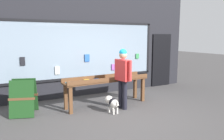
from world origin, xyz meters
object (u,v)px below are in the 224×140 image
(sandwich_board_sign, at_px, (24,97))
(display_table_main, at_px, (106,82))
(small_dog, at_px, (112,102))
(person_browsing, at_px, (123,74))

(sandwich_board_sign, bearing_deg, display_table_main, 12.26)
(small_dog, xyz_separation_m, sandwich_board_sign, (-2.08, 0.93, 0.19))
(person_browsing, bearing_deg, sandwich_board_sign, 62.33)
(display_table_main, xyz_separation_m, small_dog, (-0.15, -0.65, -0.41))
(display_table_main, relative_size, small_dog, 4.56)
(display_table_main, xyz_separation_m, sandwich_board_sign, (-2.24, 0.28, -0.22))
(display_table_main, height_order, small_dog, display_table_main)
(display_table_main, height_order, person_browsing, person_browsing)
(small_dog, height_order, sandwich_board_sign, sandwich_board_sign)
(display_table_main, bearing_deg, person_browsing, -63.12)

